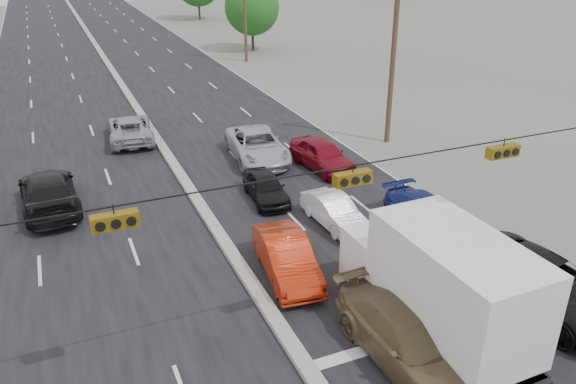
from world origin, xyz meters
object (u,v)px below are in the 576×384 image
tree_right_mid (252,7)px  tan_sedan (410,339)px  queue_car_d (428,215)px  oncoming_near (49,192)px  queue_car_c (257,146)px  black_suv (544,284)px  queue_car_a (266,187)px  queue_car_e (322,155)px  utility_pole_right_b (393,55)px  oncoming_far (130,129)px  box_truck (438,283)px  red_sedan (287,258)px  utility_pole_right_c (245,6)px  queue_car_b (334,212)px

tree_right_mid → tan_sedan: bearing=-104.7°
queue_car_d → oncoming_near: (-14.27, 8.22, 0.16)m
tan_sedan → queue_car_c: 16.75m
black_suv → queue_car_c: (-3.97, 16.12, -0.05)m
tan_sedan → queue_car_c: bearing=82.1°
queue_car_a → queue_car_e: bearing=35.4°
utility_pole_right_b → oncoming_far: size_ratio=1.89×
oncoming_near → oncoming_far: oncoming_near is taller
oncoming_near → oncoming_far: 9.25m
box_truck → red_sedan: (-2.83, 4.77, -1.14)m
box_truck → queue_car_c: (0.20, 15.91, -1.09)m
tree_right_mid → red_sedan: bearing=-108.4°
queue_car_e → oncoming_near: oncoming_near is taller
oncoming_far → oncoming_near: bearing=64.5°
queue_car_c → queue_car_e: (2.64, -2.57, -0.03)m
black_suv → oncoming_near: black_suv is taller
box_truck → tan_sedan: box_truck is taller
tan_sedan → queue_car_e: size_ratio=1.25×
tree_right_mid → queue_car_c: bearing=-109.6°
utility_pole_right_c → black_suv: (-4.09, -40.84, -4.26)m
tree_right_mid → queue_car_b: size_ratio=1.89×
queue_car_a → oncoming_far: size_ratio=0.71×
utility_pole_right_c → tree_right_mid: (2.50, 5.00, -0.77)m
tan_sedan → queue_car_b: size_ratio=1.49×
queue_car_d → box_truck: bearing=-125.1°
tree_right_mid → queue_car_b: 39.63m
oncoming_near → oncoming_far: bearing=-123.9°
black_suv → oncoming_far: (-9.81, 22.00, -0.11)m
box_truck → queue_car_d: box_truck is taller
utility_pole_right_c → queue_car_d: (-4.40, -34.98, -4.44)m
queue_car_d → queue_car_b: bearing=150.0°
tree_right_mid → oncoming_far: (-16.40, -23.84, -3.60)m
utility_pole_right_b → red_sedan: bearing=-135.6°
red_sedan → queue_car_c: 11.54m
oncoming_far → tan_sedan: bearing=106.2°
tan_sedan → oncoming_far: (-4.24, 22.55, -0.08)m
queue_car_c → queue_car_e: 3.69m
utility_pole_right_c → queue_car_a: (-9.50, -29.69, -4.47)m
oncoming_far → red_sedan: bearing=104.9°
tree_right_mid → queue_car_d: size_ratio=1.54×
tree_right_mid → black_suv: bearing=-98.2°
utility_pole_right_b → queue_car_c: (-8.07, 0.28, -4.31)m
queue_car_c → queue_car_d: 10.90m
tan_sedan → oncoming_near: bearing=119.2°
queue_car_a → queue_car_d: 7.35m
red_sedan → black_suv: black_suv is taller
box_truck → oncoming_far: bearing=103.5°
oncoming_far → queue_car_d: bearing=126.0°
queue_car_b → oncoming_near: 12.63m
queue_car_a → queue_car_c: 5.18m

